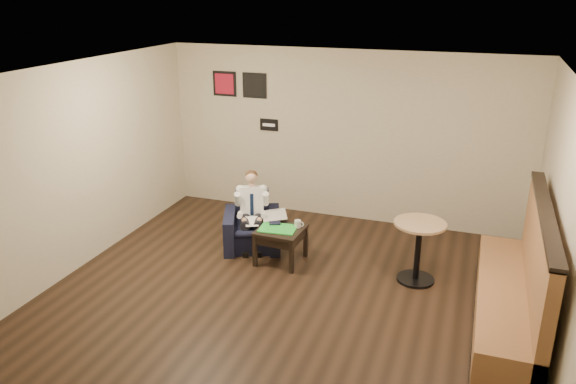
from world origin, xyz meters
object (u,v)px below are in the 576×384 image
(green_folder, at_px, (278,228))
(banquette, at_px, (511,269))
(seated_man, at_px, (252,216))
(cafe_table, at_px, (418,252))
(armchair, at_px, (252,222))
(smartphone, at_px, (289,224))
(side_table, at_px, (281,245))
(coffee_mug, at_px, (298,224))

(green_folder, distance_m, banquette, 3.10)
(seated_man, bearing_deg, green_folder, -47.48)
(seated_man, relative_size, cafe_table, 1.29)
(armchair, distance_m, banquette, 3.70)
(seated_man, distance_m, banquette, 3.63)
(armchair, relative_size, smartphone, 5.23)
(side_table, height_order, smartphone, smartphone)
(cafe_table, bearing_deg, side_table, -178.01)
(banquette, distance_m, cafe_table, 1.34)
(green_folder, distance_m, coffee_mug, 0.29)
(banquette, bearing_deg, side_table, 167.91)
(green_folder, relative_size, cafe_table, 0.60)
(smartphone, bearing_deg, green_folder, -103.96)
(green_folder, relative_size, banquette, 0.18)
(side_table, relative_size, coffee_mug, 5.79)
(seated_man, bearing_deg, coffee_mug, -29.08)
(banquette, bearing_deg, coffee_mug, 164.64)
(seated_man, height_order, side_table, seated_man)
(seated_man, distance_m, coffee_mug, 0.75)
(seated_man, height_order, banquette, banquette)
(cafe_table, bearing_deg, smartphone, 176.54)
(smartphone, bearing_deg, coffee_mug, -7.10)
(green_folder, height_order, smartphone, green_folder)
(armchair, bearing_deg, banquette, -36.87)
(smartphone, height_order, banquette, banquette)
(banquette, bearing_deg, cafe_table, 147.22)
(side_table, bearing_deg, green_folder, -149.43)
(banquette, height_order, cafe_table, banquette)
(armchair, height_order, banquette, banquette)
(smartphone, bearing_deg, banquette, -2.48)
(cafe_table, bearing_deg, coffee_mug, 178.04)
(seated_man, distance_m, side_table, 0.64)
(smartphone, height_order, cafe_table, cafe_table)
(smartphone, relative_size, banquette, 0.06)
(green_folder, relative_size, coffee_mug, 4.74)
(seated_man, xyz_separation_m, side_table, (0.53, -0.22, -0.29))
(green_folder, relative_size, smartphone, 3.21)
(side_table, distance_m, coffee_mug, 0.39)
(coffee_mug, relative_size, cafe_table, 0.13)
(seated_man, xyz_separation_m, smartphone, (0.60, -0.04, -0.04))
(seated_man, bearing_deg, side_table, -44.12)
(seated_man, relative_size, side_table, 1.77)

